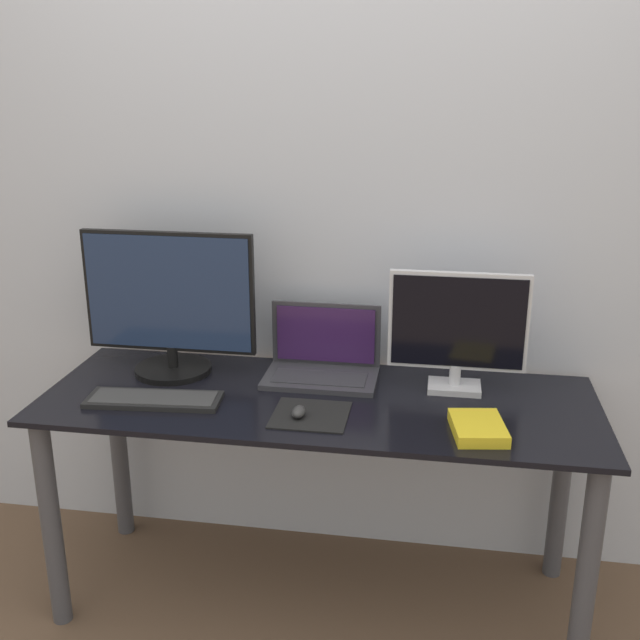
# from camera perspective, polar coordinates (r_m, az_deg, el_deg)

# --- Properties ---
(wall_back) EXTENTS (7.00, 0.05, 2.50)m
(wall_back) POSITION_cam_1_polar(r_m,az_deg,el_deg) (2.58, 1.25, 7.93)
(wall_back) COLOR silver
(wall_back) RESTS_ON ground_plane
(desk) EXTENTS (1.74, 0.64, 0.74)m
(desk) POSITION_cam_1_polar(r_m,az_deg,el_deg) (2.43, -0.16, -9.03)
(desk) COLOR black
(desk) RESTS_ON ground_plane
(monitor_left) EXTENTS (0.58, 0.26, 0.49)m
(monitor_left) POSITION_cam_1_polar(r_m,az_deg,el_deg) (2.54, -11.40, 1.11)
(monitor_left) COLOR black
(monitor_left) RESTS_ON desk
(monitor_right) EXTENTS (0.44, 0.12, 0.39)m
(monitor_right) POSITION_cam_1_polar(r_m,az_deg,el_deg) (2.39, 10.45, -0.62)
(monitor_right) COLOR silver
(monitor_right) RESTS_ON desk
(laptop) EXTENTS (0.37, 0.23, 0.24)m
(laptop) POSITION_cam_1_polar(r_m,az_deg,el_deg) (2.51, 0.21, -3.06)
(laptop) COLOR #333338
(laptop) RESTS_ON desk
(keyboard) EXTENTS (0.43, 0.17, 0.02)m
(keyboard) POSITION_cam_1_polar(r_m,az_deg,el_deg) (2.39, -12.54, -5.93)
(keyboard) COLOR black
(keyboard) RESTS_ON desk
(mousepad) EXTENTS (0.22, 0.22, 0.00)m
(mousepad) POSITION_cam_1_polar(r_m,az_deg,el_deg) (2.25, -0.72, -7.25)
(mousepad) COLOR black
(mousepad) RESTS_ON desk
(mouse) EXTENTS (0.04, 0.06, 0.03)m
(mouse) POSITION_cam_1_polar(r_m,az_deg,el_deg) (2.22, -1.64, -7.01)
(mouse) COLOR #333333
(mouse) RESTS_ON mousepad
(book) EXTENTS (0.17, 0.21, 0.03)m
(book) POSITION_cam_1_polar(r_m,az_deg,el_deg) (2.18, 11.95, -8.05)
(book) COLOR yellow
(book) RESTS_ON desk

